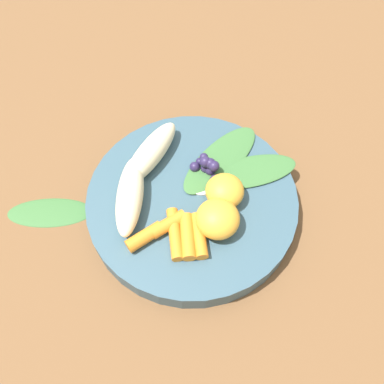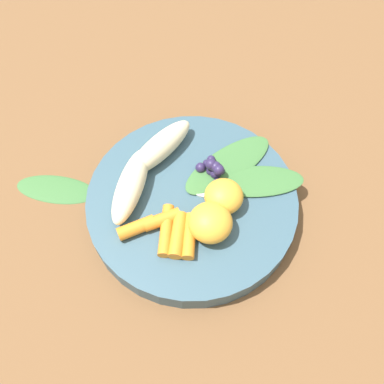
# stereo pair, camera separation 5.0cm
# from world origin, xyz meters

# --- Properties ---
(ground_plane) EXTENTS (2.40, 2.40, 0.00)m
(ground_plane) POSITION_xyz_m (0.00, 0.00, 0.00)
(ground_plane) COLOR brown
(bowl) EXTENTS (0.27, 0.27, 0.03)m
(bowl) POSITION_xyz_m (0.00, 0.00, 0.02)
(bowl) COLOR #385666
(bowl) RESTS_ON ground_plane
(banana_peeled_left) EXTENTS (0.04, 0.11, 0.03)m
(banana_peeled_left) POSITION_xyz_m (0.08, 0.02, 0.05)
(banana_peeled_left) COLOR beige
(banana_peeled_left) RESTS_ON bowl
(banana_peeled_right) EXTENTS (0.08, 0.12, 0.03)m
(banana_peeled_right) POSITION_xyz_m (0.06, -0.05, 0.05)
(banana_peeled_right) COLOR beige
(banana_peeled_right) RESTS_ON bowl
(orange_segment_near) EXTENTS (0.05, 0.05, 0.04)m
(orange_segment_near) POSITION_xyz_m (-0.04, -0.00, 0.05)
(orange_segment_near) COLOR #F4A833
(orange_segment_near) RESTS_ON bowl
(orange_segment_far) EXTENTS (0.05, 0.05, 0.04)m
(orange_segment_far) POSITION_xyz_m (-0.03, 0.04, 0.05)
(orange_segment_far) COLOR #F4A833
(orange_segment_far) RESTS_ON bowl
(carrot_front) EXTENTS (0.05, 0.04, 0.02)m
(carrot_front) POSITION_xyz_m (0.05, 0.07, 0.04)
(carrot_front) COLOR orange
(carrot_front) RESTS_ON bowl
(carrot_mid_left) EXTENTS (0.05, 0.04, 0.02)m
(carrot_mid_left) POSITION_xyz_m (0.02, 0.05, 0.04)
(carrot_mid_left) COLOR orange
(carrot_mid_left) RESTS_ON bowl
(carrot_mid_right) EXTENTS (0.03, 0.07, 0.01)m
(carrot_mid_right) POSITION_xyz_m (0.02, 0.06, 0.04)
(carrot_mid_right) COLOR orange
(carrot_mid_right) RESTS_ON bowl
(carrot_rear) EXTENTS (0.03, 0.06, 0.02)m
(carrot_rear) POSITION_xyz_m (0.00, 0.06, 0.04)
(carrot_rear) COLOR orange
(carrot_rear) RESTS_ON bowl
(carrot_small) EXTENTS (0.03, 0.06, 0.02)m
(carrot_small) POSITION_xyz_m (-0.01, 0.06, 0.04)
(carrot_small) COLOR orange
(carrot_small) RESTS_ON bowl
(blueberry_pile) EXTENTS (0.04, 0.05, 0.03)m
(blueberry_pile) POSITION_xyz_m (-0.02, -0.04, 0.04)
(blueberry_pile) COLOR #2D234C
(blueberry_pile) RESTS_ON bowl
(coconut_shred_patch) EXTENTS (0.04, 0.04, 0.00)m
(coconut_shred_patch) POSITION_xyz_m (-0.01, -0.02, 0.03)
(coconut_shred_patch) COLOR white
(coconut_shred_patch) RESTS_ON bowl
(kale_leaf_left) EXTENTS (0.13, 0.09, 0.01)m
(kale_leaf_left) POSITION_xyz_m (-0.07, -0.04, 0.03)
(kale_leaf_left) COLOR #3D7038
(kale_leaf_left) RESTS_ON bowl
(kale_leaf_right) EXTENTS (0.12, 0.14, 0.01)m
(kale_leaf_right) POSITION_xyz_m (-0.03, -0.06, 0.03)
(kale_leaf_right) COLOR #3D7038
(kale_leaf_right) RESTS_ON bowl
(kale_leaf_stray) EXTENTS (0.12, 0.06, 0.01)m
(kale_leaf_stray) POSITION_xyz_m (0.19, 0.02, 0.00)
(kale_leaf_stray) COLOR #3D7038
(kale_leaf_stray) RESTS_ON ground_plane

